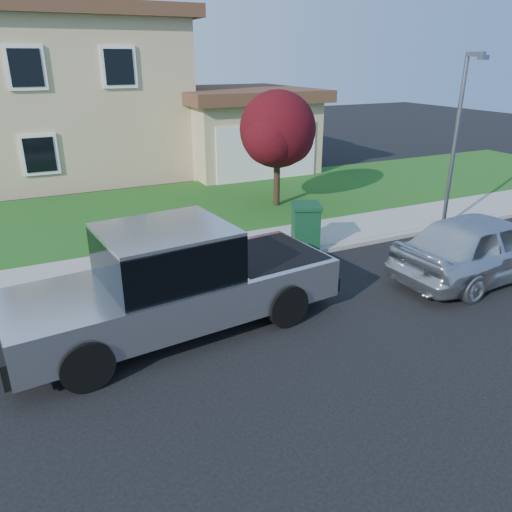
{
  "coord_description": "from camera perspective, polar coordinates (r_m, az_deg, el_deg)",
  "views": [
    {
      "loc": [
        -3.15,
        -7.64,
        4.94
      ],
      "look_at": [
        0.97,
        0.76,
        1.2
      ],
      "focal_mm": 35.0,
      "sensor_mm": 36.0,
      "label": 1
    }
  ],
  "objects": [
    {
      "name": "lawn",
      "position": [
        17.37,
        -11.25,
        5.0
      ],
      "size": [
        40.0,
        7.0,
        0.1
      ],
      "primitive_type": "cube",
      "color": "#1B4D16",
      "rests_on": "ground"
    },
    {
      "name": "pickup_truck",
      "position": [
        9.56,
        -9.25,
        -3.03
      ],
      "size": [
        6.55,
        2.79,
        2.09
      ],
      "rotation": [
        0.0,
        0.0,
        0.1
      ],
      "color": "black",
      "rests_on": "ground"
    },
    {
      "name": "ornamental_tree",
      "position": [
        17.21,
        2.58,
        13.87
      ],
      "size": [
        2.83,
        2.55,
        3.88
      ],
      "color": "black",
      "rests_on": "lawn"
    },
    {
      "name": "street_lamp",
      "position": [
        15.53,
        22.04,
        12.67
      ],
      "size": [
        0.26,
        0.66,
        5.08
      ],
      "rotation": [
        0.0,
        0.0,
        0.04
      ],
      "color": "slate",
      "rests_on": "ground"
    },
    {
      "name": "curb",
      "position": [
        12.34,
        -4.24,
        -1.58
      ],
      "size": [
        40.0,
        0.2,
        0.12
      ],
      "primitive_type": "cube",
      "color": "gray",
      "rests_on": "ground"
    },
    {
      "name": "sedan",
      "position": [
        12.91,
        24.54,
        1.07
      ],
      "size": [
        4.84,
        2.17,
        1.61
      ],
      "primitive_type": "imported",
      "rotation": [
        0.0,
        0.0,
        1.63
      ],
      "color": "silver",
      "rests_on": "ground"
    },
    {
      "name": "trash_bin",
      "position": [
        13.35,
        5.69,
        3.44
      ],
      "size": [
        1.01,
        1.07,
        1.21
      ],
      "rotation": [
        0.0,
        0.0,
        -0.4
      ],
      "color": "#0F381E",
      "rests_on": "sidewalk"
    },
    {
      "name": "house",
      "position": [
        24.5,
        -16.25,
        16.81
      ],
      "size": [
        14.0,
        11.3,
        6.85
      ],
      "color": "tan",
      "rests_on": "ground"
    },
    {
      "name": "ground",
      "position": [
        9.63,
        -3.21,
        -9.11
      ],
      "size": [
        80.0,
        80.0,
        0.0
      ],
      "primitive_type": "plane",
      "color": "black",
      "rests_on": "ground"
    },
    {
      "name": "sidewalk",
      "position": [
        13.28,
        -6.03,
        0.17
      ],
      "size": [
        40.0,
        2.0,
        0.15
      ],
      "primitive_type": "cube",
      "color": "gray",
      "rests_on": "ground"
    },
    {
      "name": "woman",
      "position": [
        10.74,
        -13.55,
        -0.93
      ],
      "size": [
        0.64,
        0.46,
        1.91
      ],
      "rotation": [
        0.0,
        0.0,
        3.15
      ],
      "color": "tan",
      "rests_on": "ground"
    }
  ]
}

